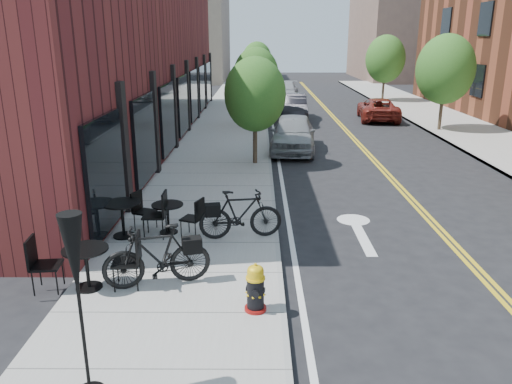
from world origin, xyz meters
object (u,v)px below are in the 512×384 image
object	(u,v)px
bistro_set_a	(87,262)
bistro_set_c	(122,214)
parked_car_c	(285,91)
fire_hydrant	(255,288)
bistro_set_b	(168,214)
parked_car_far	(378,109)
bicycle_left	(157,256)
bicycle_right	(241,214)
parked_car_a	(293,133)
patio_umbrella	(76,269)
parked_car_b	(292,107)

from	to	relation	value
bistro_set_a	bistro_set_c	distance (m)	2.50
bistro_set_c	parked_car_c	xyz separation A→B (m)	(5.14, 27.50, -0.00)
fire_hydrant	bistro_set_b	size ratio (longest dim) A/B	0.49
parked_car_far	bistro_set_a	bearing A→B (deg)	70.20
bistro_set_b	parked_car_far	world-z (taller)	parked_car_far
bistro_set_a	fire_hydrant	bearing A→B (deg)	-19.82
bicycle_left	bistro_set_a	xyz separation A→B (m)	(-1.26, -0.12, -0.08)
bicycle_right	parked_car_a	size ratio (longest dim) A/B	0.43
patio_umbrella	parked_car_b	xyz separation A→B (m)	(4.09, 23.22, -1.17)
fire_hydrant	parked_car_c	world-z (taller)	parked_car_c
bistro_set_a	bistro_set_c	world-z (taller)	bistro_set_c
bicycle_left	parked_car_far	size ratio (longest dim) A/B	0.44
fire_hydrant	bistro_set_a	size ratio (longest dim) A/B	0.44
bicycle_left	parked_car_a	xyz separation A→B (m)	(3.29, 12.02, 0.04)
bicycle_left	parked_car_c	size ratio (longest dim) A/B	0.44
fire_hydrant	bistro_set_b	distance (m)	4.07
bicycle_left	bistro_set_b	size ratio (longest dim) A/B	1.13
fire_hydrant	parked_car_a	size ratio (longest dim) A/B	0.19
patio_umbrella	parked_car_a	size ratio (longest dim) A/B	0.56
patio_umbrella	parked_car_far	size ratio (longest dim) A/B	0.55
bicycle_left	parked_car_far	world-z (taller)	bicycle_left
parked_car_b	parked_car_a	bearing A→B (deg)	-92.69
bistro_set_c	parked_car_a	xyz separation A→B (m)	(4.55, 9.64, 0.09)
bistro_set_b	bistro_set_c	size ratio (longest dim) A/B	0.88
parked_car_c	fire_hydrant	bearing A→B (deg)	-86.23
bistro_set_a	parked_car_c	xyz separation A→B (m)	(5.14, 30.01, 0.02)
parked_car_c	bistro_set_b	bearing A→B (deg)	-91.02
bistro_set_c	parked_car_c	bearing A→B (deg)	79.27
parked_car_a	parked_car_b	bearing A→B (deg)	91.89
bistro_set_a	bistro_set_c	size ratio (longest dim) A/B	0.98
parked_car_far	bicycle_right	bearing A→B (deg)	74.27
bistro_set_c	parked_car_a	bearing A→B (deg)	64.58
fire_hydrant	bicycle_left	xyz separation A→B (m)	(-1.82, 0.88, 0.19)
fire_hydrant	parked_car_a	distance (m)	12.99
bistro_set_b	bistro_set_c	bearing A→B (deg)	-145.43
bicycle_left	patio_umbrella	size ratio (longest dim) A/B	0.79
parked_car_c	parked_car_far	world-z (taller)	parked_car_c
fire_hydrant	bicycle_left	bearing A→B (deg)	168.87
bicycle_left	parked_car_far	xyz separation A→B (m)	(8.70, 20.25, -0.09)
bicycle_right	bistro_set_c	bearing A→B (deg)	79.70
bistro_set_b	parked_car_b	bearing A→B (deg)	98.35
bistro_set_b	parked_car_a	distance (m)	10.06
bistro_set_a	patio_umbrella	world-z (taller)	patio_umbrella
patio_umbrella	parked_car_a	world-z (taller)	patio_umbrella
parked_car_a	parked_car_b	world-z (taller)	parked_car_a
bistro_set_b	parked_car_far	distance (m)	19.78
bistro_set_a	parked_car_b	world-z (taller)	parked_car_b
bicycle_right	bistro_set_b	size ratio (longest dim) A/B	1.09
bistro_set_a	bistro_set_b	world-z (taller)	bistro_set_a
fire_hydrant	bicycle_right	xyz separation A→B (m)	(-0.36, 3.20, 0.17)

